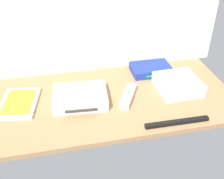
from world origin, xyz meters
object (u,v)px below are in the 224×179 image
at_px(remote_wand, 128,96).
at_px(sensor_bar, 177,122).
at_px(game_case, 19,103).
at_px(mini_computer, 178,85).
at_px(remote_classic_pad, 77,90).
at_px(game_console, 80,98).
at_px(network_router, 151,69).

distance_m(remote_wand, sensor_bar, 0.23).
distance_m(game_case, sensor_bar, 0.61).
relative_size(mini_computer, remote_wand, 1.20).
bearing_deg(remote_wand, remote_classic_pad, -159.29).
relative_size(remote_classic_pad, sensor_bar, 0.60).
relative_size(game_console, remote_wand, 1.50).
xyz_separation_m(remote_wand, sensor_bar, (0.13, -0.18, -0.01)).
xyz_separation_m(network_router, sensor_bar, (-0.02, -0.37, -0.01)).
xyz_separation_m(remote_classic_pad, sensor_bar, (0.33, -0.21, -0.05)).
bearing_deg(remote_classic_pad, mini_computer, -1.72).
bearing_deg(game_console, mini_computer, 4.35).
distance_m(mini_computer, remote_classic_pad, 0.42).
distance_m(game_console, remote_wand, 0.19).
bearing_deg(remote_wand, sensor_bar, -26.27).
relative_size(game_console, remote_classic_pad, 1.53).
distance_m(game_console, game_case, 0.24).
bearing_deg(game_case, mini_computer, 6.76).
bearing_deg(game_console, remote_classic_pad, 152.22).
relative_size(game_case, network_router, 1.17).
height_order(mini_computer, remote_wand, mini_computer).
bearing_deg(remote_wand, mini_computer, 32.60).
distance_m(mini_computer, game_case, 0.65).
bearing_deg(sensor_bar, game_case, 158.08).
xyz_separation_m(game_case, remote_wand, (0.43, -0.05, 0.01)).
height_order(remote_classic_pad, sensor_bar, remote_classic_pad).
relative_size(remote_wand, sensor_bar, 0.62).
bearing_deg(game_case, game_console, 1.66).
height_order(mini_computer, sensor_bar, mini_computer).
xyz_separation_m(mini_computer, remote_classic_pad, (-0.42, 0.01, 0.03)).
bearing_deg(sensor_bar, remote_wand, 126.79).
relative_size(game_console, sensor_bar, 0.92).
bearing_deg(game_case, sensor_bar, -12.98).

